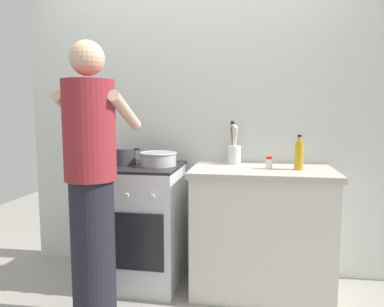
{
  "coord_description": "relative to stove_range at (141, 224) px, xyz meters",
  "views": [
    {
      "loc": [
        0.48,
        -2.39,
        1.3
      ],
      "look_at": [
        0.05,
        0.12,
        1.0
      ],
      "focal_mm": 33.38,
      "sensor_mm": 36.0,
      "label": 1
    }
  ],
  "objects": [
    {
      "name": "utensil_crock",
      "position": [
        0.69,
        0.19,
        0.55
      ],
      "size": [
        0.1,
        0.1,
        0.33
      ],
      "color": "silver",
      "rests_on": "countertop"
    },
    {
      "name": "oil_bottle",
      "position": [
        1.15,
        -0.01,
        0.55
      ],
      "size": [
        0.06,
        0.06,
        0.24
      ],
      "color": "gold",
      "rests_on": "countertop"
    },
    {
      "name": "ground",
      "position": [
        0.35,
        -0.15,
        -0.45
      ],
      "size": [
        6.0,
        6.0,
        0.0
      ],
      "primitive_type": "plane",
      "color": "gray"
    },
    {
      "name": "pot",
      "position": [
        -0.14,
        0.01,
        0.51
      ],
      "size": [
        0.26,
        0.2,
        0.12
      ],
      "color": "#38383D",
      "rests_on": "stove_range"
    },
    {
      "name": "countertop",
      "position": [
        0.9,
        0.0,
        0.0
      ],
      "size": [
        1.0,
        0.6,
        0.9
      ],
      "color": "silver",
      "rests_on": "ground"
    },
    {
      "name": "back_wall",
      "position": [
        0.55,
        0.35,
        0.8
      ],
      "size": [
        3.2,
        0.1,
        2.5
      ],
      "color": "silver",
      "rests_on": "ground"
    },
    {
      "name": "mixing_bowl",
      "position": [
        0.14,
        0.0,
        0.51
      ],
      "size": [
        0.28,
        0.28,
        0.1
      ],
      "color": "#B7B7BC",
      "rests_on": "stove_range"
    },
    {
      "name": "spice_bottle",
      "position": [
        0.95,
        -0.01,
        0.49
      ],
      "size": [
        0.04,
        0.04,
        0.09
      ],
      "color": "silver",
      "rests_on": "countertop"
    },
    {
      "name": "stove_range",
      "position": [
        0.0,
        0.0,
        0.0
      ],
      "size": [
        0.6,
        0.62,
        0.9
      ],
      "color": "silver",
      "rests_on": "ground"
    },
    {
      "name": "person",
      "position": [
        -0.1,
        -0.6,
        0.41
      ],
      "size": [
        0.41,
        0.5,
        1.7
      ],
      "color": "black",
      "rests_on": "ground"
    }
  ]
}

